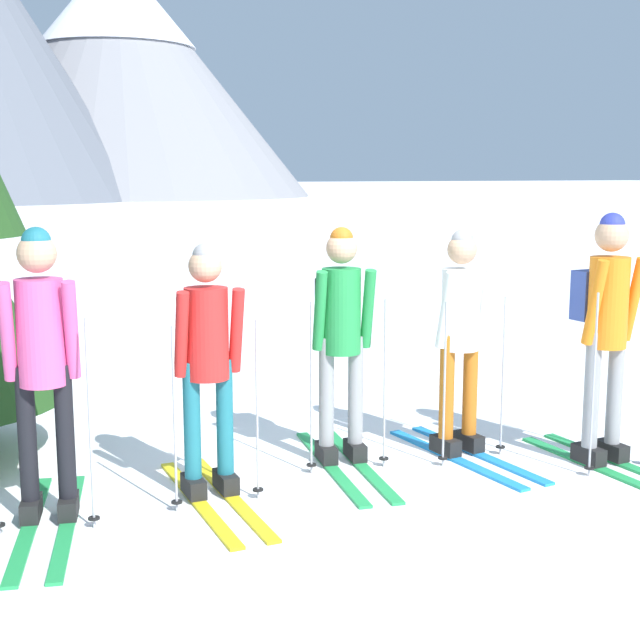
# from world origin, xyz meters

# --- Properties ---
(ground_plane) EXTENTS (400.00, 400.00, 0.00)m
(ground_plane) POSITION_xyz_m (0.00, 0.00, 0.00)
(ground_plane) COLOR white
(skier_in_pink) EXTENTS (0.71, 1.67, 1.79)m
(skier_in_pink) POSITION_xyz_m (-1.91, 0.01, 1.02)
(skier_in_pink) COLOR green
(skier_in_pink) RESTS_ON ground
(skier_in_red) EXTENTS (0.61, 1.61, 1.66)m
(skier_in_red) POSITION_xyz_m (-0.90, -0.01, 0.93)
(skier_in_red) COLOR yellow
(skier_in_red) RESTS_ON ground
(skier_in_green) EXTENTS (0.61, 1.69, 1.72)m
(skier_in_green) POSITION_xyz_m (0.18, 0.23, 0.97)
(skier_in_green) COLOR green
(skier_in_green) RESTS_ON ground
(skier_in_white) EXTENTS (0.61, 1.57, 1.69)m
(skier_in_white) POSITION_xyz_m (1.07, 0.01, 0.92)
(skier_in_white) COLOR #1E84D1
(skier_in_white) RESTS_ON ground
(skier_in_orange) EXTENTS (0.61, 1.57, 1.82)m
(skier_in_orange) POSITION_xyz_m (1.88, -0.61, 1.04)
(skier_in_orange) COLOR green
(skier_in_orange) RESTS_ON ground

